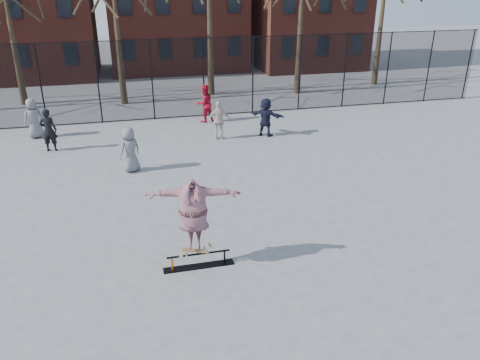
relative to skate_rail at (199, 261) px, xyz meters
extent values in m
plane|color=slate|center=(1.29, 0.60, -0.16)|extent=(100.00, 100.00, 0.00)
cube|color=black|center=(0.00, 0.00, -0.15)|extent=(1.82, 0.28, 0.01)
cylinder|color=#D1600C|center=(-0.67, 0.00, 0.03)|extent=(0.05, 0.05, 0.37)
cylinder|color=black|center=(0.67, 0.00, 0.03)|extent=(0.05, 0.05, 0.37)
cylinder|color=black|center=(0.00, 0.00, 0.22)|extent=(1.61, 0.05, 0.05)
imported|color=#493E9C|center=(-0.08, 0.00, 1.27)|extent=(2.38, 1.03, 1.87)
imported|color=slate|center=(-1.47, 6.87, 0.70)|extent=(1.00, 0.90, 1.72)
imported|color=black|center=(-4.70, 9.96, 0.75)|extent=(0.71, 0.51, 1.81)
imported|color=#AF0F27|center=(2.34, 12.60, 0.78)|extent=(1.09, 0.98, 1.87)
imported|color=beige|center=(2.51, 9.77, 0.71)|extent=(1.06, 0.52, 1.74)
imported|color=black|center=(4.67, 9.74, 0.72)|extent=(1.60, 1.42, 1.76)
imported|color=slate|center=(-5.58, 11.94, 0.75)|extent=(1.05, 0.91, 1.81)
cylinder|color=black|center=(-5.31, 13.60, 1.84)|extent=(0.07, 0.07, 4.00)
cylinder|color=black|center=(-2.71, 13.60, 1.84)|extent=(0.07, 0.07, 4.00)
cylinder|color=black|center=(-0.11, 13.60, 1.84)|extent=(0.07, 0.07, 4.00)
cylinder|color=black|center=(2.49, 13.60, 1.84)|extent=(0.07, 0.07, 4.00)
cylinder|color=black|center=(5.09, 13.60, 1.84)|extent=(0.07, 0.07, 4.00)
cylinder|color=black|center=(7.69, 13.60, 1.84)|extent=(0.07, 0.07, 4.00)
cylinder|color=black|center=(10.29, 13.60, 1.84)|extent=(0.07, 0.07, 4.00)
cylinder|color=black|center=(12.89, 13.60, 1.84)|extent=(0.07, 0.07, 4.00)
cylinder|color=black|center=(15.49, 13.60, 1.84)|extent=(0.07, 0.07, 4.00)
cylinder|color=black|center=(18.09, 13.60, 1.84)|extent=(0.07, 0.07, 4.00)
cube|color=black|center=(1.29, 13.60, 1.84)|extent=(34.00, 0.01, 4.00)
cylinder|color=black|center=(1.29, 13.60, 3.80)|extent=(34.00, 0.04, 0.04)
cone|color=black|center=(-7.21, 18.40, 2.15)|extent=(0.40, 0.40, 4.62)
cone|color=black|center=(-1.71, 17.10, 2.15)|extent=(0.40, 0.40, 4.62)
cone|color=black|center=(3.79, 18.40, 2.15)|extent=(0.40, 0.40, 4.62)
cone|color=black|center=(9.29, 17.10, 2.15)|extent=(0.40, 0.40, 4.62)
cone|color=black|center=(14.79, 18.40, 2.15)|extent=(0.40, 0.40, 4.62)
camera|label=1|loc=(-1.36, -10.03, 6.75)|focal=35.00mm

